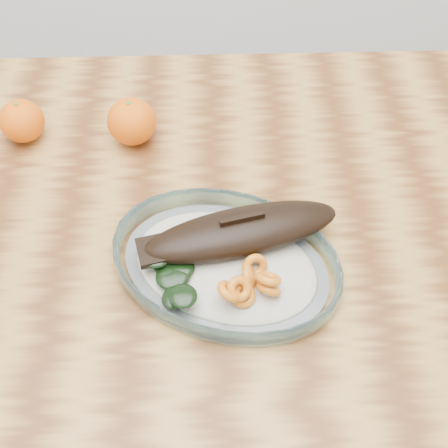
# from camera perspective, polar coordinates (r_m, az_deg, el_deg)

# --- Properties ---
(ground) EXTENTS (3.00, 3.00, 0.00)m
(ground) POSITION_cam_1_polar(r_m,az_deg,el_deg) (1.47, -4.91, -18.51)
(ground) COLOR slate
(ground) RESTS_ON ground
(dining_table) EXTENTS (1.20, 0.80, 0.75)m
(dining_table) POSITION_cam_1_polar(r_m,az_deg,el_deg) (0.89, -7.71, -3.63)
(dining_table) COLOR #5D3316
(dining_table) RESTS_ON ground
(plated_meal) EXTENTS (0.72, 0.72, 0.08)m
(plated_meal) POSITION_cam_1_polar(r_m,az_deg,el_deg) (0.74, 0.23, -3.55)
(plated_meal) COLOR white
(plated_meal) RESTS_ON dining_table
(orange_left) EXTENTS (0.07, 0.07, 0.07)m
(orange_left) POSITION_cam_1_polar(r_m,az_deg,el_deg) (0.95, -19.85, 9.81)
(orange_left) COLOR #FF5305
(orange_left) RESTS_ON dining_table
(orange_right) EXTENTS (0.08, 0.08, 0.08)m
(orange_right) POSITION_cam_1_polar(r_m,az_deg,el_deg) (0.90, -9.37, 10.23)
(orange_right) COLOR #FF5305
(orange_right) RESTS_ON dining_table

